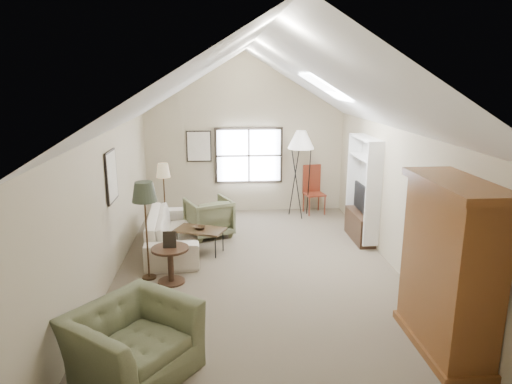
{
  "coord_description": "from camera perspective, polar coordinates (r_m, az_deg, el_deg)",
  "views": [
    {
      "loc": [
        -0.62,
        -7.43,
        3.39
      ],
      "look_at": [
        0.0,
        0.4,
        1.4
      ],
      "focal_mm": 32.0,
      "sensor_mm": 36.0,
      "label": 1
    }
  ],
  "objects": [
    {
      "name": "room_shell",
      "position": [
        7.46,
        0.25,
        12.82
      ],
      "size": [
        5.01,
        8.01,
        4.0
      ],
      "color": "#6A5F4B",
      "rests_on": "ground"
    },
    {
      "name": "window",
      "position": [
        11.57,
        -0.91,
        4.57
      ],
      "size": [
        1.72,
        0.08,
        1.42
      ],
      "primitive_type": "cube",
      "color": "black",
      "rests_on": "room_shell"
    },
    {
      "name": "skylight",
      "position": [
        8.55,
        8.67,
        12.92
      ],
      "size": [
        0.8,
        1.2,
        0.52
      ],
      "primitive_type": null,
      "color": "white",
      "rests_on": "room_shell"
    },
    {
      "name": "wall_art",
      "position": [
        9.6,
        -12.03,
        3.93
      ],
      "size": [
        1.97,
        3.71,
        0.88
      ],
      "color": "black",
      "rests_on": "room_shell"
    },
    {
      "name": "armoire",
      "position": [
        6.2,
        23.02,
        -8.68
      ],
      "size": [
        0.6,
        1.5,
        2.2
      ],
      "primitive_type": "cube",
      "color": "brown",
      "rests_on": "ground"
    },
    {
      "name": "tv_alcove",
      "position": [
        9.76,
        13.25,
        0.57
      ],
      "size": [
        0.32,
        1.3,
        2.1
      ],
      "primitive_type": "cube",
      "color": "white",
      "rests_on": "ground"
    },
    {
      "name": "media_console",
      "position": [
        9.99,
        12.87,
        -4.17
      ],
      "size": [
        0.34,
        1.18,
        0.6
      ],
      "primitive_type": "cube",
      "color": "#382316",
      "rests_on": "ground"
    },
    {
      "name": "tv_panel",
      "position": [
        9.81,
        13.06,
        -0.74
      ],
      "size": [
        0.05,
        0.9,
        0.55
      ],
      "primitive_type": "cube",
      "color": "black",
      "rests_on": "media_console"
    },
    {
      "name": "sofa",
      "position": [
        9.37,
        -10.25,
        -4.84
      ],
      "size": [
        1.13,
        2.56,
        0.73
      ],
      "primitive_type": "imported",
      "rotation": [
        0.0,
        0.0,
        1.63
      ],
      "color": "beige",
      "rests_on": "ground"
    },
    {
      "name": "armchair_near",
      "position": [
        5.7,
        -15.13,
        -17.72
      ],
      "size": [
        1.7,
        1.73,
        0.85
      ],
      "primitive_type": "imported",
      "rotation": [
        0.0,
        0.0,
        0.89
      ],
      "color": "#646949",
      "rests_on": "ground"
    },
    {
      "name": "armchair_far",
      "position": [
        10.02,
        -5.92,
        -3.13
      ],
      "size": [
        1.17,
        1.18,
        0.83
      ],
      "primitive_type": "imported",
      "rotation": [
        0.0,
        0.0,
        3.53
      ],
      "color": "#626647",
      "rests_on": "ground"
    },
    {
      "name": "coffee_table",
      "position": [
        9.13,
        -6.98,
        -6.05
      ],
      "size": [
        1.08,
        0.85,
        0.49
      ],
      "primitive_type": "cube",
      "rotation": [
        0.0,
        0.0,
        -0.39
      ],
      "color": "#3E2D19",
      "rests_on": "ground"
    },
    {
      "name": "bowl",
      "position": [
        9.04,
        -7.04,
        -4.44
      ],
      "size": [
        0.3,
        0.3,
        0.06
      ],
      "primitive_type": "imported",
      "rotation": [
        0.0,
        0.0,
        -0.39
      ],
      "color": "#332415",
      "rests_on": "coffee_table"
    },
    {
      "name": "side_table",
      "position": [
        7.9,
        -10.61,
        -8.97
      ],
      "size": [
        0.66,
        0.66,
        0.63
      ],
      "primitive_type": "cylinder",
      "rotation": [
        0.0,
        0.0,
        0.06
      ],
      "color": "#3A2018",
      "rests_on": "ground"
    },
    {
      "name": "side_chair",
      "position": [
        11.61,
        7.32,
        0.26
      ],
      "size": [
        0.55,
        0.55,
        1.22
      ],
      "primitive_type": "cube",
      "rotation": [
        0.0,
        0.0,
        0.17
      ],
      "color": "maroon",
      "rests_on": "ground"
    },
    {
      "name": "tripod_lamp",
      "position": [
        11.21,
        5.54,
        2.31
      ],
      "size": [
        0.71,
        0.71,
        2.18
      ],
      "primitive_type": null,
      "rotation": [
        0.0,
        0.0,
        0.13
      ],
      "color": "white",
      "rests_on": "ground"
    },
    {
      "name": "dark_lamp",
      "position": [
        7.94,
        -13.53,
        -4.68
      ],
      "size": [
        0.44,
        0.44,
        1.75
      ],
      "primitive_type": null,
      "rotation": [
        0.0,
        0.0,
        0.06
      ],
      "color": "#242A1D",
      "rests_on": "ground"
    },
    {
      "name": "tan_lamp",
      "position": [
        10.43,
        -11.37,
        -0.53
      ],
      "size": [
        0.33,
        0.33,
        1.57
      ],
      "primitive_type": null,
      "rotation": [
        0.0,
        0.0,
        0.06
      ],
      "color": "tan",
      "rests_on": "ground"
    }
  ]
}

